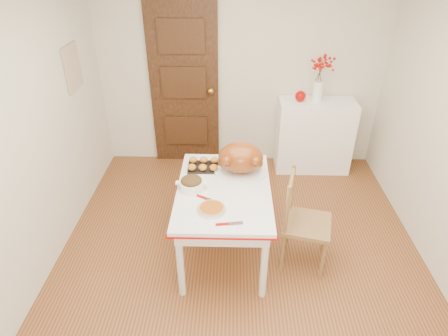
{
  "coord_description": "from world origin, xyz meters",
  "views": [
    {
      "loc": [
        -0.08,
        -2.61,
        2.66
      ],
      "look_at": [
        -0.16,
        0.22,
        0.92
      ],
      "focal_mm": 30.65,
      "sensor_mm": 36.0,
      "label": 1
    }
  ],
  "objects_px": {
    "sideboard": "(314,136)",
    "turkey_platter": "(241,159)",
    "chair_oak": "(307,222)",
    "pumpkin_pie": "(212,208)",
    "kitchen_table": "(224,221)"
  },
  "relations": [
    {
      "from": "chair_oak",
      "to": "turkey_platter",
      "type": "relative_size",
      "value": 1.93
    },
    {
      "from": "kitchen_table",
      "to": "turkey_platter",
      "type": "relative_size",
      "value": 2.55
    },
    {
      "from": "kitchen_table",
      "to": "pumpkin_pie",
      "type": "relative_size",
      "value": 5.47
    },
    {
      "from": "turkey_platter",
      "to": "chair_oak",
      "type": "bearing_deg",
      "value": -21.54
    },
    {
      "from": "chair_oak",
      "to": "turkey_platter",
      "type": "bearing_deg",
      "value": 71.96
    },
    {
      "from": "sideboard",
      "to": "kitchen_table",
      "type": "bearing_deg",
      "value": -124.54
    },
    {
      "from": "turkey_platter",
      "to": "pumpkin_pie",
      "type": "xyz_separation_m",
      "value": [
        -0.24,
        -0.57,
        -0.13
      ]
    },
    {
      "from": "sideboard",
      "to": "turkey_platter",
      "type": "distance_m",
      "value": 1.71
    },
    {
      "from": "sideboard",
      "to": "pumpkin_pie",
      "type": "distance_m",
      "value": 2.29
    },
    {
      "from": "sideboard",
      "to": "pumpkin_pie",
      "type": "height_order",
      "value": "sideboard"
    },
    {
      "from": "chair_oak",
      "to": "turkey_platter",
      "type": "height_order",
      "value": "turkey_platter"
    },
    {
      "from": "sideboard",
      "to": "turkey_platter",
      "type": "relative_size",
      "value": 1.92
    },
    {
      "from": "sideboard",
      "to": "turkey_platter",
      "type": "bearing_deg",
      "value": -125.24
    },
    {
      "from": "chair_oak",
      "to": "pumpkin_pie",
      "type": "distance_m",
      "value": 0.91
    },
    {
      "from": "sideboard",
      "to": "pumpkin_pie",
      "type": "xyz_separation_m",
      "value": [
        -1.2,
        -1.93,
        0.3
      ]
    }
  ]
}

